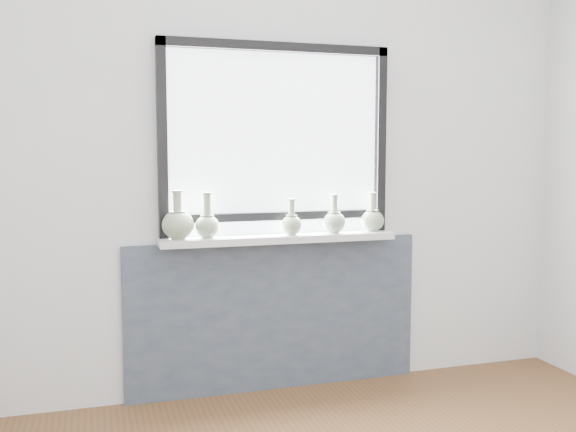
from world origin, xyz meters
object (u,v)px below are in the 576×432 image
object	(u,v)px
vase_a	(178,223)
vase_c	(292,223)
windowsill	(279,238)
vase_b	(207,224)
vase_d	(334,221)
vase_e	(372,219)

from	to	relation	value
vase_a	vase_c	xyz separation A→B (m)	(0.62, -0.00, -0.02)
vase_c	windowsill	bearing A→B (deg)	157.36
windowsill	vase_b	size ratio (longest dim) A/B	5.41
windowsill	vase_d	size ratio (longest dim) A/B	6.02
vase_b	vase_d	distance (m)	0.72
windowsill	vase_a	xyz separation A→B (m)	(-0.56, -0.02, 0.11)
vase_b	vase_d	xyz separation A→B (m)	(0.72, 0.00, -0.01)
vase_b	vase_a	bearing A→B (deg)	-176.44
vase_e	vase_c	bearing A→B (deg)	-177.00
vase_c	vase_e	bearing A→B (deg)	3.00
vase_a	vase_b	distance (m)	0.16
vase_d	vase_a	bearing A→B (deg)	-179.21
vase_a	vase_e	xyz separation A→B (m)	(1.12, 0.02, -0.02)
vase_b	vase_d	world-z (taller)	vase_b
vase_b	windowsill	bearing A→B (deg)	2.12
windowsill	vase_e	world-z (taller)	vase_e
vase_c	vase_a	bearing A→B (deg)	179.89
vase_c	vase_d	size ratio (longest dim) A/B	0.91
vase_a	vase_d	xyz separation A→B (m)	(0.88, 0.01, -0.02)
vase_a	vase_e	distance (m)	1.12
windowsill	vase_d	bearing A→B (deg)	-2.24
vase_b	vase_c	world-z (taller)	vase_b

